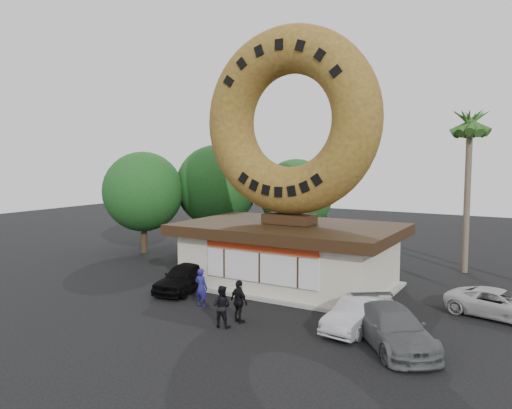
{
  "coord_description": "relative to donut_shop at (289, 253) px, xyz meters",
  "views": [
    {
      "loc": [
        11.58,
        -17.05,
        6.73
      ],
      "look_at": [
        -0.84,
        4.0,
        4.42
      ],
      "focal_mm": 35.0,
      "sensor_mm": 36.0,
      "label": 1
    }
  ],
  "objects": [
    {
      "name": "ground",
      "position": [
        0.0,
        -5.98,
        -1.77
      ],
      "size": [
        90.0,
        90.0,
        0.0
      ],
      "primitive_type": "plane",
      "color": "black",
      "rests_on": "ground"
    },
    {
      "name": "donut_shop",
      "position": [
        0.0,
        0.0,
        0.0
      ],
      "size": [
        11.2,
        7.2,
        3.8
      ],
      "color": "beige",
      "rests_on": "ground"
    },
    {
      "name": "giant_donut",
      "position": [
        0.0,
        0.02,
        6.83
      ],
      "size": [
        9.59,
        2.44,
        9.59
      ],
      "primitive_type": "torus",
      "rotation": [
        1.57,
        0.0,
        0.0
      ],
      "color": "olive",
      "rests_on": "donut_shop"
    },
    {
      "name": "tree_west",
      "position": [
        -9.5,
        7.02,
        2.87
      ],
      "size": [
        6.0,
        6.0,
        7.65
      ],
      "color": "#473321",
      "rests_on": "ground"
    },
    {
      "name": "tree_mid",
      "position": [
        -4.0,
        9.02,
        2.25
      ],
      "size": [
        5.2,
        5.2,
        6.63
      ],
      "color": "#473321",
      "rests_on": "ground"
    },
    {
      "name": "tree_far",
      "position": [
        -13.0,
        3.02,
        2.56
      ],
      "size": [
        5.6,
        5.6,
        7.14
      ],
      "color": "#473321",
      "rests_on": "ground"
    },
    {
      "name": "palm_near",
      "position": [
        7.5,
        8.02,
        6.65
      ],
      "size": [
        2.6,
        2.6,
        9.75
      ],
      "color": "#726651",
      "rests_on": "ground"
    },
    {
      "name": "street_lamp",
      "position": [
        -1.86,
        10.02,
        2.72
      ],
      "size": [
        2.11,
        0.2,
        8.0
      ],
      "color": "#59595E",
      "rests_on": "ground"
    },
    {
      "name": "person_left",
      "position": [
        -1.78,
        -5.27,
        -0.89
      ],
      "size": [
        0.64,
        0.42,
        1.75
      ],
      "primitive_type": "imported",
      "rotation": [
        0.0,
        0.0,
        3.14
      ],
      "color": "navy",
      "rests_on": "ground"
    },
    {
      "name": "person_center",
      "position": [
        0.57,
        -7.08,
        -0.93
      ],
      "size": [
        0.91,
        0.76,
        1.68
      ],
      "primitive_type": "imported",
      "rotation": [
        0.0,
        0.0,
        3.31
      ],
      "color": "black",
      "rests_on": "ground"
    },
    {
      "name": "person_right",
      "position": [
        0.9,
        -6.29,
        -0.88
      ],
      "size": [
        1.12,
        0.77,
        1.76
      ],
      "primitive_type": "imported",
      "rotation": [
        0.0,
        0.0,
        2.78
      ],
      "color": "black",
      "rests_on": "ground"
    },
    {
      "name": "car_black",
      "position": [
        -4.07,
        -3.58,
        -1.05
      ],
      "size": [
        2.27,
        4.38,
        1.42
      ],
      "primitive_type": "imported",
      "rotation": [
        0.0,
        0.0,
        0.15
      ],
      "color": "black",
      "rests_on": "ground"
    },
    {
      "name": "car_silver",
      "position": [
        5.36,
        -4.69,
        -1.13
      ],
      "size": [
        1.82,
        3.99,
        1.27
      ],
      "primitive_type": "imported",
      "rotation": [
        0.0,
        0.0,
        -0.13
      ],
      "color": "#ABABB0",
      "rests_on": "ground"
    },
    {
      "name": "car_grey",
      "position": [
        7.03,
        -5.69,
        -1.07
      ],
      "size": [
        4.45,
        4.99,
        1.39
      ],
      "primitive_type": "imported",
      "rotation": [
        0.0,
        0.0,
        0.65
      ],
      "color": "slate",
      "rests_on": "ground"
    },
    {
      "name": "car_white",
      "position": [
        10.0,
        -0.22,
        -1.17
      ],
      "size": [
        4.58,
        2.83,
        1.18
      ],
      "primitive_type": "imported",
      "rotation": [
        0.0,
        0.0,
        1.35
      ],
      "color": "#BDBDBD",
      "rests_on": "ground"
    }
  ]
}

